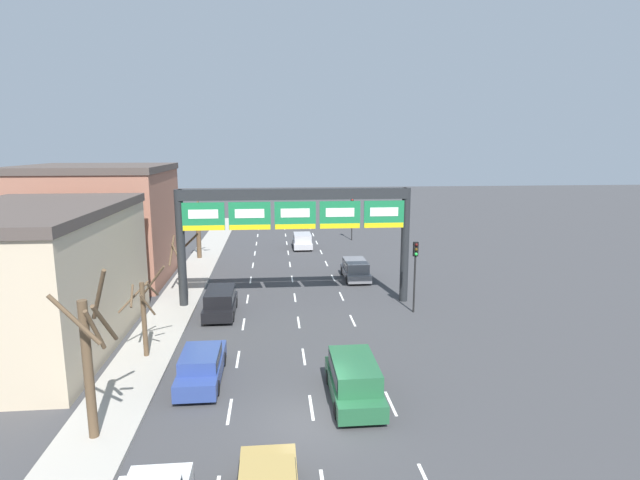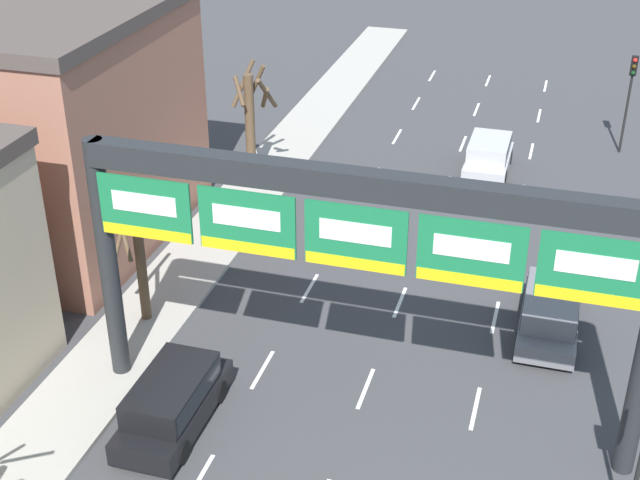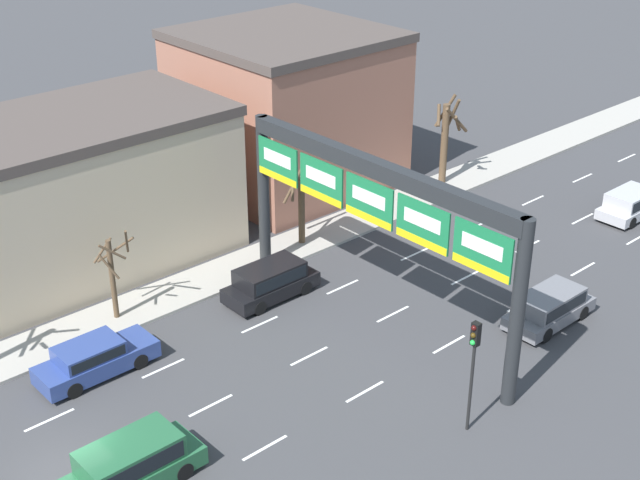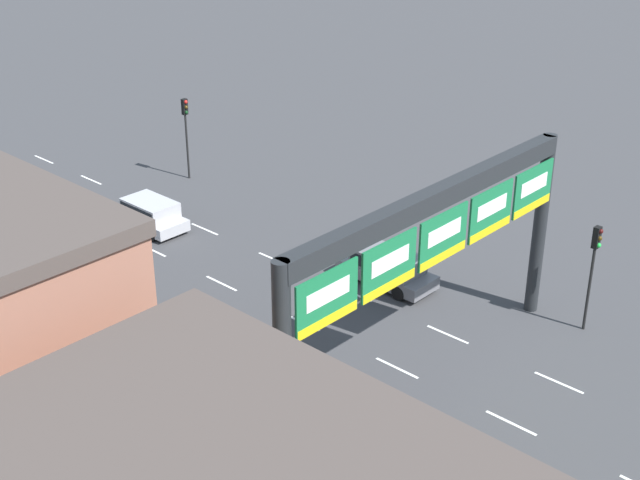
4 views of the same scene
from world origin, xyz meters
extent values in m
cube|color=white|center=(-3.30, 11.00, 0.01)|extent=(0.12, 2.00, 0.01)
cube|color=white|center=(-3.30, 16.00, 0.01)|extent=(0.12, 2.00, 0.01)
cube|color=white|center=(-3.30, 21.00, 0.01)|extent=(0.12, 2.00, 0.01)
cube|color=white|center=(-3.30, 26.00, 0.01)|extent=(0.12, 2.00, 0.01)
cube|color=white|center=(-3.30, 31.00, 0.01)|extent=(0.12, 2.00, 0.01)
cube|color=white|center=(-3.30, 36.00, 0.01)|extent=(0.12, 2.00, 0.01)
cube|color=white|center=(-3.30, 41.00, 0.01)|extent=(0.12, 2.00, 0.01)
cube|color=white|center=(-3.30, 46.00, 0.01)|extent=(0.12, 2.00, 0.01)
cube|color=white|center=(0.00, 16.00, 0.01)|extent=(0.12, 2.00, 0.01)
cube|color=white|center=(0.00, 21.00, 0.01)|extent=(0.12, 2.00, 0.01)
cube|color=white|center=(0.00, 26.00, 0.01)|extent=(0.12, 2.00, 0.01)
cube|color=white|center=(0.00, 31.00, 0.01)|extent=(0.12, 2.00, 0.01)
cube|color=white|center=(0.00, 36.00, 0.01)|extent=(0.12, 2.00, 0.01)
cube|color=white|center=(0.00, 41.00, 0.01)|extent=(0.12, 2.00, 0.01)
cube|color=white|center=(0.00, 46.00, 0.01)|extent=(0.12, 2.00, 0.01)
cube|color=white|center=(3.30, 16.00, 0.01)|extent=(0.12, 2.00, 0.01)
cube|color=white|center=(3.30, 21.00, 0.01)|extent=(0.12, 2.00, 0.01)
cube|color=white|center=(3.30, 26.00, 0.01)|extent=(0.12, 2.00, 0.01)
cube|color=white|center=(3.30, 31.00, 0.01)|extent=(0.12, 2.00, 0.01)
cube|color=white|center=(3.30, 36.00, 0.01)|extent=(0.12, 2.00, 0.01)
cube|color=white|center=(3.30, 41.00, 0.01)|extent=(0.12, 2.00, 0.01)
cube|color=white|center=(3.30, 46.00, 0.01)|extent=(0.12, 2.00, 0.01)
cylinder|color=#232628|center=(-7.40, 14.63, 3.88)|extent=(0.55, 0.55, 7.77)
cube|color=#232628|center=(0.00, 14.63, 7.42)|extent=(14.80, 0.60, 0.70)
cube|color=#197542|center=(-5.84, 14.29, 6.07)|extent=(2.67, 0.08, 1.78)
cube|color=white|center=(-5.84, 14.25, 6.23)|extent=(1.87, 0.02, 0.57)
cube|color=yellow|center=(-5.84, 14.25, 5.34)|extent=(2.62, 0.02, 0.32)
cube|color=#197542|center=(-2.92, 14.29, 6.07)|extent=(2.67, 0.08, 1.78)
cube|color=white|center=(-2.92, 14.25, 6.23)|extent=(1.87, 0.02, 0.57)
cube|color=yellow|center=(-2.92, 14.25, 5.34)|extent=(2.62, 0.02, 0.32)
cube|color=#197542|center=(0.00, 14.29, 6.07)|extent=(2.67, 0.08, 1.78)
cube|color=white|center=(0.00, 14.25, 6.23)|extent=(1.87, 0.02, 0.57)
cube|color=yellow|center=(0.00, 14.25, 5.34)|extent=(2.62, 0.02, 0.32)
cube|color=#197542|center=(2.92, 14.29, 6.07)|extent=(2.67, 0.08, 1.78)
cube|color=white|center=(2.92, 14.25, 6.23)|extent=(1.87, 0.02, 0.57)
cube|color=yellow|center=(2.92, 14.25, 5.34)|extent=(2.62, 0.02, 0.32)
cube|color=#197542|center=(5.84, 14.29, 6.07)|extent=(2.67, 0.08, 1.78)
cube|color=white|center=(5.84, 14.25, 6.23)|extent=(1.87, 0.02, 0.57)
cube|color=yellow|center=(5.84, 14.25, 5.34)|extent=(2.62, 0.02, 0.32)
cube|color=#9E6651|center=(-15.03, 22.43, 4.27)|extent=(10.45, 10.42, 8.54)
cube|color=#4C423D|center=(-15.03, 22.43, 8.79)|extent=(10.66, 10.63, 0.50)
cube|color=black|center=(-4.83, 12.89, 0.53)|extent=(1.83, 4.50, 0.67)
cube|color=black|center=(-4.83, 12.84, 1.26)|extent=(1.69, 3.15, 0.78)
cube|color=black|center=(-4.83, 12.84, 1.26)|extent=(1.72, 2.90, 0.56)
cylinder|color=black|center=(-5.65, 14.24, 0.33)|extent=(0.22, 0.66, 0.66)
cylinder|color=black|center=(-4.00, 14.24, 0.33)|extent=(0.22, 0.66, 0.66)
cylinder|color=black|center=(-5.65, 11.54, 0.33)|extent=(0.22, 0.66, 0.66)
cylinder|color=black|center=(-4.00, 11.54, 0.33)|extent=(0.22, 0.66, 0.66)
cube|color=#B7B7BC|center=(1.54, 33.06, 0.48)|extent=(1.89, 3.95, 0.56)
cube|color=#B7B7BC|center=(1.54, 33.02, 1.15)|extent=(1.74, 2.77, 0.78)
cube|color=black|center=(1.54, 33.02, 1.15)|extent=(1.78, 2.55, 0.56)
cylinder|color=black|center=(0.68, 34.25, 0.33)|extent=(0.22, 0.66, 0.66)
cylinder|color=black|center=(2.40, 34.25, 0.33)|extent=(0.22, 0.66, 0.66)
cylinder|color=black|center=(0.68, 31.88, 0.33)|extent=(0.22, 0.66, 0.66)
cylinder|color=black|center=(2.40, 31.88, 0.33)|extent=(0.22, 0.66, 0.66)
cube|color=slate|center=(5.05, 20.60, 0.49)|extent=(1.83, 4.52, 0.57)
cube|color=slate|center=(5.05, 20.55, 1.15)|extent=(1.69, 3.16, 0.75)
cube|color=black|center=(5.05, 20.55, 1.15)|extent=(1.72, 2.91, 0.54)
cylinder|color=black|center=(4.22, 21.95, 0.33)|extent=(0.22, 0.66, 0.66)
cylinder|color=black|center=(5.88, 21.95, 0.33)|extent=(0.22, 0.66, 0.66)
cylinder|color=black|center=(4.22, 19.24, 0.33)|extent=(0.22, 0.66, 0.66)
cylinder|color=black|center=(5.88, 19.24, 0.33)|extent=(0.22, 0.66, 0.66)
cylinder|color=black|center=(7.43, 12.19, 1.84)|extent=(0.12, 0.12, 3.68)
cylinder|color=black|center=(7.36, 37.09, 1.91)|extent=(0.12, 0.12, 3.82)
cube|color=black|center=(7.36, 37.09, 4.27)|extent=(0.30, 0.24, 0.90)
sphere|color=red|center=(7.36, 36.96, 4.57)|extent=(0.20, 0.20, 0.20)
sphere|color=#412F0C|center=(7.36, 36.96, 4.27)|extent=(0.20, 0.20, 0.20)
sphere|color=#0E3515|center=(7.36, 36.96, 3.97)|extent=(0.20, 0.20, 0.20)
cylinder|color=brown|center=(-7.94, 17.47, 1.94)|extent=(0.34, 0.34, 3.57)
cylinder|color=brown|center=(-8.59, 17.56, 3.23)|extent=(0.34, 1.43, 2.02)
cylinder|color=brown|center=(-8.25, 17.17, 3.20)|extent=(0.78, 0.79, 1.23)
cylinder|color=brown|center=(-7.35, 18.07, 3.79)|extent=(1.38, 1.35, 1.32)
cylinder|color=brown|center=(-8.38, 28.90, 2.56)|extent=(0.42, 0.42, 4.82)
cylinder|color=brown|center=(-7.54, 28.83, 4.26)|extent=(0.33, 1.84, 1.81)
cylinder|color=brown|center=(-8.70, 28.61, 4.31)|extent=(0.81, 0.86, 1.15)
cylinder|color=brown|center=(-8.76, 29.25, 4.43)|extent=(0.96, 1.01, 2.01)
cylinder|color=brown|center=(-7.77, 29.22, 3.91)|extent=(0.88, 1.42, 1.36)
cylinder|color=brown|center=(-8.30, 29.37, 4.29)|extent=(1.15, 0.40, 2.08)
camera|label=1|loc=(-1.41, -17.65, 10.51)|focal=28.00mm
camera|label=2|loc=(4.71, -4.91, 16.79)|focal=50.00mm
camera|label=3|loc=(23.26, -9.26, 20.90)|focal=50.00mm
camera|label=4|loc=(-22.84, -1.13, 18.89)|focal=50.00mm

